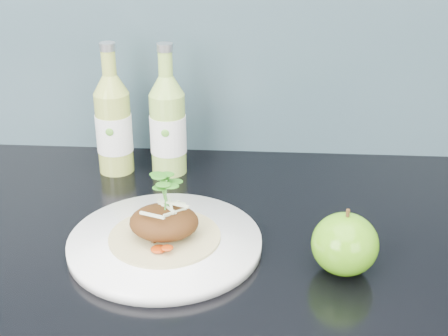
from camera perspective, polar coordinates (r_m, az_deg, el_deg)
The scene contains 5 objects.
dinner_plate at distance 0.90m, azimuth -5.41°, elevation -6.82°, with size 0.36×0.36×0.02m.
pork_taco at distance 0.88m, azimuth -5.51°, elevation -4.78°, with size 0.16×0.16×0.10m.
green_apple at distance 0.84m, azimuth 10.99°, elevation -6.84°, with size 0.10×0.10×0.09m.
cider_bottle_left at distance 1.11m, azimuth -10.06°, elevation 3.95°, with size 0.07×0.07×0.23m.
cider_bottle_right at distance 1.09m, azimuth -5.15°, elevation 3.91°, with size 0.07×0.07×0.23m.
Camera 1 is at (0.12, 0.87, 1.38)m, focal length 50.00 mm.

